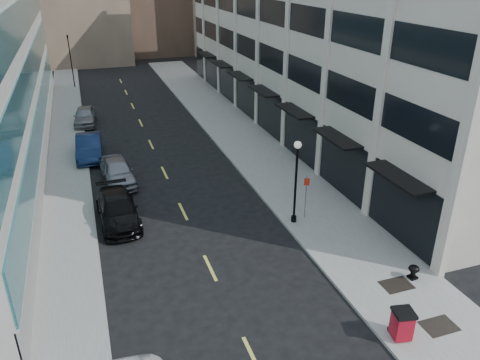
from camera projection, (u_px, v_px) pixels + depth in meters
sidewalk_right at (264, 159)px, 35.08m from camera, size 5.00×80.00×0.15m
sidewalk_left at (67, 184)px, 30.98m from camera, size 3.00×80.00×0.15m
building_right at (338, 20)px, 40.11m from camera, size 15.30×46.50×18.25m
grate_mid at (439, 326)px, 18.76m from camera, size 1.40×1.00×0.01m
grate_far at (397, 285)px, 21.16m from camera, size 1.40×1.00×0.01m
road_centerline at (173, 190)px, 30.34m from camera, size 0.15×68.20×0.01m
traffic_signal at (68, 38)px, 52.96m from camera, size 0.66×0.66×6.98m
car_black_pickup at (118, 210)px, 26.35m from camera, size 2.33×5.33×1.53m
car_silver_sedan at (118, 171)px, 31.10m from camera, size 2.31×4.93×1.63m
car_blue_sedan at (89, 147)px, 35.19m from camera, size 2.06×5.24×1.70m
car_grey_sedan at (85, 116)px, 42.51m from camera, size 2.27×4.82×1.59m
trash_bin at (402, 323)px, 17.93m from camera, size 0.91×0.94×1.27m
lamppost at (296, 175)px, 25.19m from camera, size 0.41×0.41×4.93m
sign_post at (306, 191)px, 26.13m from camera, size 0.30×0.13×2.63m
urn_planter at (414, 271)px, 21.45m from camera, size 0.50×0.50×0.69m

